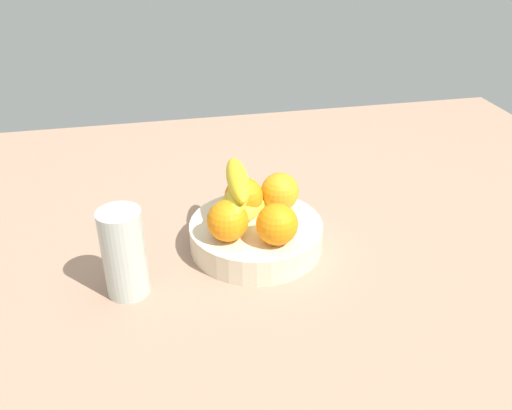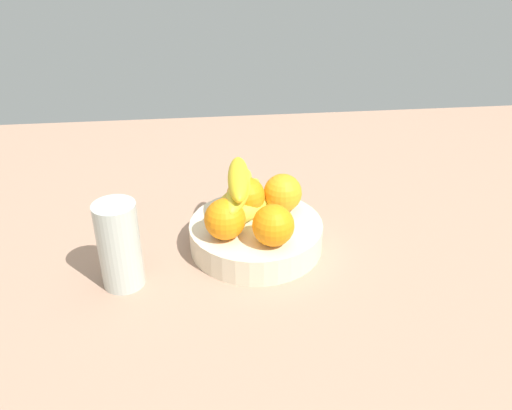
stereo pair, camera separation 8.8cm
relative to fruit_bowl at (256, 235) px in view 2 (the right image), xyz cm
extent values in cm
cube|color=#A37D65|center=(-3.06, -1.53, -4.11)|extent=(180.00, 140.00, 3.00)
cylinder|color=beige|center=(0.00, 0.00, 0.00)|extent=(25.42, 25.42, 5.22)
sphere|color=orange|center=(-2.30, 7.05, 6.37)|extent=(7.52, 7.52, 7.52)
sphere|color=orange|center=(-5.74, -4.57, 6.37)|extent=(7.52, 7.52, 7.52)
sphere|color=orange|center=(1.55, -4.08, 6.37)|extent=(7.52, 7.52, 7.52)
sphere|color=orange|center=(6.03, 4.07, 6.37)|extent=(7.52, 7.52, 7.52)
ellipsoid|color=yellow|center=(1.73, -1.67, 4.61)|extent=(15.07, 14.62, 4.00)
ellipsoid|color=yellow|center=(3.55, -2.56, 6.81)|extent=(13.16, 16.14, 4.00)
ellipsoid|color=yellow|center=(2.97, -1.26, 9.01)|extent=(8.17, 17.46, 4.00)
ellipsoid|color=yellow|center=(3.04, -2.14, 11.21)|extent=(5.18, 17.24, 4.00)
cylinder|color=#B9C1B7|center=(24.23, 8.87, 5.32)|extent=(7.25, 7.25, 15.86)
camera|label=1|loc=(17.97, 84.98, 56.67)|focal=37.80mm
camera|label=2|loc=(9.32, 86.36, 56.67)|focal=37.80mm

